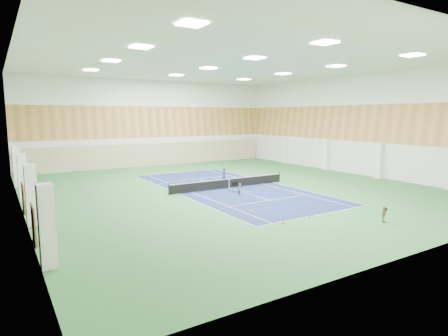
% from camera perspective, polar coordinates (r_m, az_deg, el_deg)
% --- Properties ---
extents(ground, '(40.00, 40.00, 0.00)m').
position_cam_1_polar(ground, '(36.94, 0.78, -3.06)').
color(ground, '#2D6A36').
rests_on(ground, ground).
extents(room_shell, '(36.00, 40.00, 12.00)m').
position_cam_1_polar(room_shell, '(36.27, 0.80, 6.28)').
color(room_shell, white).
rests_on(room_shell, ground).
extents(wood_cladding, '(36.00, 40.00, 8.00)m').
position_cam_1_polar(wood_cladding, '(36.26, 0.81, 9.44)').
color(wood_cladding, '#C48B49').
rests_on(wood_cladding, room_shell).
extents(ceiling_light_grid, '(21.40, 25.40, 0.06)m').
position_cam_1_polar(ceiling_light_grid, '(36.57, 0.82, 15.59)').
color(ceiling_light_grid, white).
rests_on(ceiling_light_grid, room_shell).
extents(court_surface, '(10.97, 23.77, 0.01)m').
position_cam_1_polar(court_surface, '(36.94, 0.78, -3.06)').
color(court_surface, navy).
rests_on(court_surface, ground).
extents(tennis_balls_scatter, '(10.57, 22.77, 0.07)m').
position_cam_1_polar(tennis_balls_scatter, '(36.93, 0.78, -2.99)').
color(tennis_balls_scatter, '#D9EB28').
rests_on(tennis_balls_scatter, ground).
extents(tennis_net, '(12.80, 0.10, 1.10)m').
position_cam_1_polar(tennis_net, '(36.84, 0.78, -2.22)').
color(tennis_net, black).
rests_on(tennis_net, ground).
extents(back_curtain, '(35.40, 0.16, 3.20)m').
position_cam_1_polar(back_curtain, '(54.25, -10.48, 2.06)').
color(back_curtain, '#C6B793').
rests_on(back_curtain, ground).
extents(door_left_a, '(0.08, 1.80, 2.20)m').
position_cam_1_polar(door_left_a, '(23.42, -27.04, -7.71)').
color(door_left_a, '#593319').
rests_on(door_left_a, ground).
extents(door_left_b, '(0.08, 1.80, 2.20)m').
position_cam_1_polar(door_left_b, '(31.21, -28.28, -4.03)').
color(door_left_b, '#593319').
rests_on(door_left_b, ground).
extents(coach, '(0.68, 0.57, 1.60)m').
position_cam_1_polar(coach, '(39.46, -0.03, -1.17)').
color(coach, navy).
rests_on(coach, ground).
extents(child_court, '(0.60, 0.50, 1.14)m').
position_cam_1_polar(child_court, '(33.30, 2.47, -3.29)').
color(child_court, '#94949C').
rests_on(child_court, ground).
extents(child_apron, '(0.70, 0.45, 1.11)m').
position_cam_1_polar(child_apron, '(27.33, 23.16, -6.49)').
color(child_apron, '#9E8B5A').
rests_on(child_apron, ground).
extents(ball_cart, '(0.63, 0.63, 0.87)m').
position_cam_1_polar(ball_cart, '(35.24, 1.69, -2.88)').
color(ball_cart, black).
rests_on(ball_cart, ground).
extents(cone_svc_a, '(0.20, 0.20, 0.22)m').
position_cam_1_polar(cone_svc_a, '(29.50, 1.21, -5.69)').
color(cone_svc_a, '#F9580D').
rests_on(cone_svc_a, ground).
extents(cone_svc_b, '(0.19, 0.19, 0.21)m').
position_cam_1_polar(cone_svc_b, '(30.72, 5.99, -5.18)').
color(cone_svc_b, '#DB460B').
rests_on(cone_svc_b, ground).
extents(cone_svc_c, '(0.19, 0.19, 0.21)m').
position_cam_1_polar(cone_svc_c, '(32.00, 8.75, -4.70)').
color(cone_svc_c, '#FF4E0D').
rests_on(cone_svc_c, ground).
extents(cone_svc_d, '(0.23, 0.23, 0.25)m').
position_cam_1_polar(cone_svc_d, '(34.39, 10.90, -3.83)').
color(cone_svc_d, orange).
rests_on(cone_svc_d, ground).
extents(cone_base_a, '(0.20, 0.20, 0.22)m').
position_cam_1_polar(cone_base_a, '(25.21, 9.06, -8.17)').
color(cone_base_a, '#FA620D').
rests_on(cone_base_a, ground).
extents(cone_base_b, '(0.19, 0.19, 0.21)m').
position_cam_1_polar(cone_base_b, '(27.00, 12.96, -7.20)').
color(cone_base_b, '#E93C0C').
rests_on(cone_base_b, ground).
extents(cone_base_c, '(0.20, 0.20, 0.22)m').
position_cam_1_polar(cone_base_c, '(29.14, 15.23, -6.14)').
color(cone_base_c, orange).
rests_on(cone_base_c, ground).
extents(cone_base_d, '(0.20, 0.20, 0.22)m').
position_cam_1_polar(cone_base_d, '(30.52, 20.07, -5.71)').
color(cone_base_d, '#DC5C0B').
rests_on(cone_base_d, ground).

